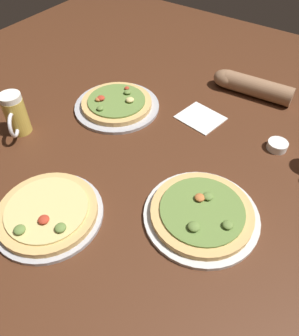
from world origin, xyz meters
TOP-DOWN VIEW (x-y plane):
  - ground_plane at (0.00, 0.00)m, footprint 2.40×2.40m
  - pizza_plate_near at (0.21, -0.06)m, footprint 0.31×0.31m
  - pizza_plate_far at (-0.29, 0.20)m, footprint 0.31×0.31m
  - pizza_plate_side at (-0.13, -0.29)m, footprint 0.29×0.29m
  - beer_mug_amber at (-0.47, -0.09)m, footprint 0.10×0.11m
  - ramekin_sauce at (0.28, 0.32)m, footprint 0.06×0.06m
  - napkin_folded at (0.00, 0.32)m, footprint 0.17×0.15m
  - diner_arm at (0.07, 0.57)m, footprint 0.31×0.09m

SIDE VIEW (x-z plane):
  - ground_plane at x=0.00m, z-range -0.03..0.00m
  - napkin_folded at x=0.00m, z-range 0.00..0.01m
  - ramekin_sauce at x=0.28m, z-range 0.00..0.03m
  - pizza_plate_far at x=-0.29m, z-range -0.01..0.04m
  - pizza_plate_near at x=0.21m, z-range -0.01..0.04m
  - pizza_plate_side at x=-0.13m, z-range -0.01..0.04m
  - diner_arm at x=0.07m, z-range 0.00..0.07m
  - beer_mug_amber at x=-0.47m, z-range 0.00..0.14m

